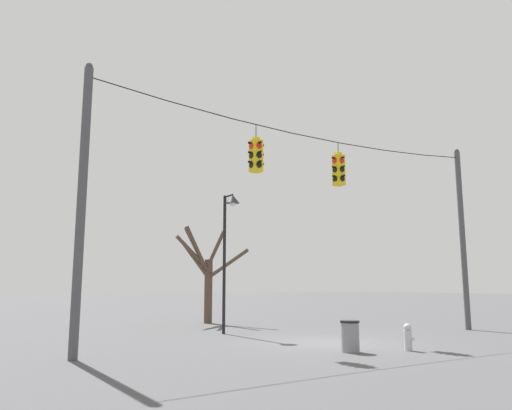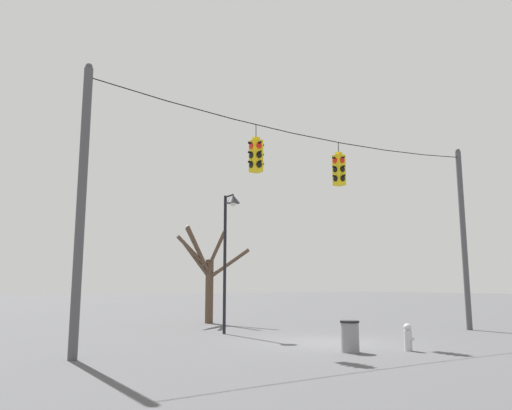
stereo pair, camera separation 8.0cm
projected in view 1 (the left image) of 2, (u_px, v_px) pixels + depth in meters
ground_plane at (330, 342)px, 16.12m from camera, size 200.00×200.00×0.00m
utility_pole_left at (81, 205)px, 12.86m from camera, size 0.24×0.24×7.77m
utility_pole_right at (462, 237)px, 21.34m from camera, size 0.24×0.24×7.77m
span_wire at (317, 134)px, 17.62m from camera, size 15.89×0.03×0.45m
traffic_light_over_intersection at (256, 156)px, 16.06m from camera, size 0.58×0.58×1.58m
traffic_light_near_left_pole at (339, 170)px, 17.95m from camera, size 0.58×0.58×1.59m
street_lamp at (229, 225)px, 19.34m from camera, size 0.55×0.94×5.35m
bare_tree at (206, 273)px, 24.52m from camera, size 2.80×4.06×4.83m
fire_hydrant at (408, 337)px, 14.13m from camera, size 0.22×0.30×0.75m
trash_bin at (350, 336)px, 13.83m from camera, size 0.54×0.54×0.86m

